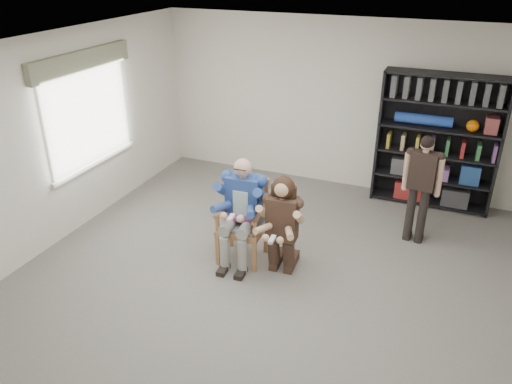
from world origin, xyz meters
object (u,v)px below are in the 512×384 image
at_px(standing_man, 420,190).
at_px(seated_man, 242,211).
at_px(armchair, 242,222).
at_px(kneeling_woman, 281,228).
at_px(bookshelf, 437,142).

bearing_deg(standing_man, seated_man, -140.78).
bearing_deg(armchair, kneeling_woman, -15.44).
xyz_separation_m(seated_man, kneeling_woman, (0.58, -0.12, -0.06)).
bearing_deg(seated_man, kneeling_woman, -15.44).
bearing_deg(bookshelf, kneeling_woman, -119.51).
bearing_deg(standing_man, kneeling_woman, -129.08).
distance_m(kneeling_woman, bookshelf, 3.16).
height_order(seated_man, standing_man, standing_man).
relative_size(armchair, bookshelf, 0.52).
height_order(kneeling_woman, standing_man, standing_man).
xyz_separation_m(armchair, kneeling_woman, (0.58, -0.12, 0.10)).
height_order(bookshelf, standing_man, bookshelf).
bearing_deg(kneeling_woman, armchair, 164.56).
height_order(kneeling_woman, bookshelf, bookshelf).
height_order(seated_man, bookshelf, bookshelf).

